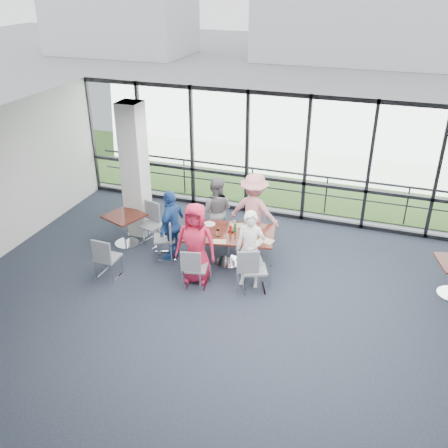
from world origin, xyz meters
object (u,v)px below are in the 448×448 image
(diner_near_left, at_px, (196,243))
(diner_end, at_px, (172,225))
(diner_far_right, at_px, (254,211))
(chair_spare_la, at_px, (108,257))
(structural_column, at_px, (135,171))
(main_table, at_px, (229,238))
(chair_main_nl, at_px, (196,268))
(chair_main_fr, at_px, (255,227))
(chair_main_nr, at_px, (255,270))
(chair_spare_lb, at_px, (152,225))
(side_table_left, at_px, (125,220))
(diner_near_right, at_px, (250,249))
(chair_main_fl, at_px, (216,224))
(chair_main_end, at_px, (165,238))
(diner_far_left, at_px, (216,211))

(diner_near_left, height_order, diner_end, diner_near_left)
(diner_far_right, xyz_separation_m, chair_spare_la, (-2.49, -2.23, -0.43))
(structural_column, bearing_deg, main_table, -14.30)
(diner_end, height_order, chair_main_nl, diner_end)
(diner_far_right, distance_m, diner_end, 1.89)
(diner_end, distance_m, chair_main_fr, 2.01)
(chair_spare_la, bearing_deg, chair_main_nr, 11.53)
(chair_spare_lb, bearing_deg, main_table, -169.79)
(diner_far_right, bearing_deg, diner_end, 40.09)
(side_table_left, height_order, diner_near_right, diner_near_right)
(chair_main_nl, relative_size, chair_main_fl, 1.04)
(side_table_left, bearing_deg, chair_main_nl, -26.01)
(main_table, height_order, diner_near_left, diner_near_left)
(chair_main_nl, relative_size, chair_main_end, 0.91)
(diner_near_left, xyz_separation_m, chair_main_nr, (1.23, 0.02, -0.39))
(chair_main_end, bearing_deg, side_table_left, -126.51)
(diner_near_left, distance_m, diner_near_right, 1.11)
(chair_main_fr, relative_size, chair_spare_la, 0.88)
(diner_near_right, relative_size, chair_spare_la, 1.78)
(chair_main_fl, relative_size, chair_spare_lb, 0.87)
(chair_main_fr, bearing_deg, chair_main_fl, 6.10)
(diner_near_right, bearing_deg, diner_near_left, -174.77)
(chair_main_nl, height_order, chair_main_end, chair_main_end)
(chair_main_nl, bearing_deg, diner_far_right, 60.23)
(main_table, height_order, chair_spare_lb, chair_spare_lb)
(chair_main_nr, relative_size, chair_main_fr, 1.17)
(structural_column, distance_m, chair_spare_lb, 1.31)
(diner_far_left, relative_size, chair_main_nl, 1.90)
(diner_far_right, height_order, chair_spare_lb, diner_far_right)
(chair_main_nr, bearing_deg, chair_main_fr, 82.77)
(diner_near_left, bearing_deg, chair_spare_la, -169.84)
(chair_main_nl, distance_m, chair_main_fl, 1.98)
(structural_column, xyz_separation_m, chair_main_fl, (1.88, 0.26, -1.19))
(chair_main_fr, relative_size, chair_spare_lb, 0.85)
(chair_main_nl, height_order, chair_spare_la, chair_spare_la)
(main_table, bearing_deg, chair_main_nr, -54.76)
(side_table_left, distance_m, chair_spare_lb, 0.62)
(chair_main_fl, xyz_separation_m, chair_spare_la, (-1.57, -2.23, 0.05))
(diner_far_left, relative_size, chair_spare_la, 1.77)
(diner_near_left, distance_m, chair_main_fr, 2.05)
(diner_end, bearing_deg, diner_near_right, 80.23)
(diner_near_left, bearing_deg, chair_main_nr, -4.65)
(main_table, relative_size, chair_main_nl, 2.42)
(chair_main_end, bearing_deg, diner_end, 75.23)
(diner_near_right, relative_size, diner_far_right, 0.92)
(diner_near_right, relative_size, chair_main_nl, 1.90)
(side_table_left, height_order, diner_far_right, diner_far_right)
(structural_column, distance_m, chair_spare_la, 2.30)
(chair_spare_lb, bearing_deg, diner_far_right, -146.68)
(chair_main_fr, xyz_separation_m, chair_spare_lb, (-2.25, -0.81, 0.07))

